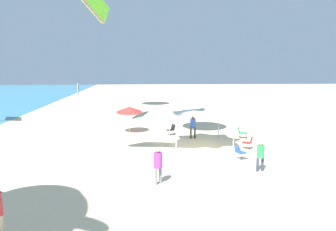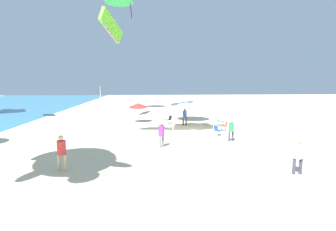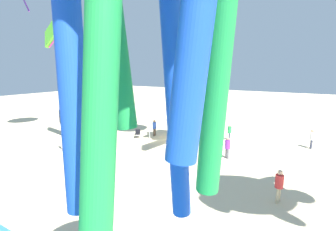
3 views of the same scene
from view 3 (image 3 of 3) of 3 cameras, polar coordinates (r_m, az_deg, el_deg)
ground at (r=24.26m, az=6.02°, el=-6.05°), size 120.00×120.00×0.10m
canopy_tent at (r=24.71m, az=1.09°, el=0.54°), size 3.61×3.81×2.90m
beach_umbrella at (r=23.60m, az=-13.72°, el=-2.06°), size 2.01×1.98×2.15m
folding_chair_left_of_tent at (r=25.45m, az=9.29°, el=-4.12°), size 0.73×0.78×0.82m
folding_chair_right_of_tent at (r=28.87m, az=1.06°, el=-2.22°), size 0.70×0.77×0.82m
folding_chair_near_cooler at (r=25.56m, az=-6.94°, el=-3.99°), size 0.75×0.79×0.82m
folding_chair_facing_ocean at (r=27.27m, az=5.98°, el=-3.04°), size 0.76×0.80×0.82m
banner_flag at (r=21.65m, az=-22.93°, el=-2.55°), size 0.36×0.06×3.76m
person_kite_handler at (r=25.17m, az=13.83°, el=-3.39°), size 0.38×0.41×1.58m
person_far_stroller at (r=26.00m, az=-3.10°, el=-2.51°), size 0.40×0.45×1.68m
person_near_umbrella at (r=14.57m, az=23.97°, el=-13.94°), size 0.42×0.47×1.77m
person_watching_sky at (r=20.02m, az=13.39°, el=-6.75°), size 0.40×0.40×1.70m
person_by_tent at (r=25.16m, az=29.93°, el=-4.33°), size 0.41×0.46×1.72m
kite_parafoil_lime at (r=23.17m, az=-24.09°, el=17.88°), size 5.05×1.97×3.14m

